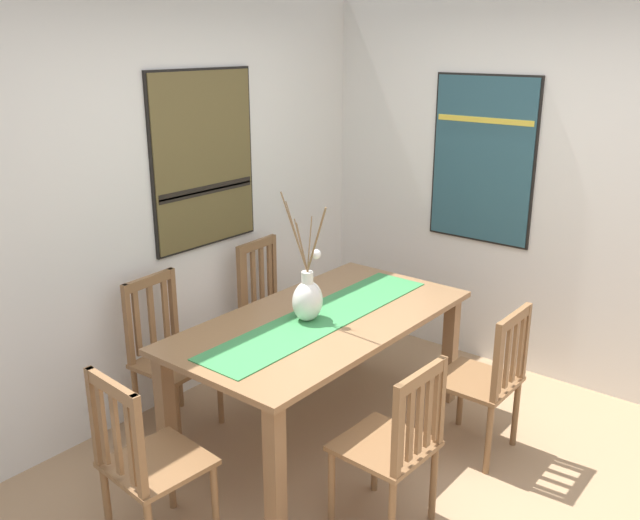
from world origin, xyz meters
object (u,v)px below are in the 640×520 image
dining_table (322,334)px  chair_2 (146,461)px  chair_4 (169,354)px  painting_on_side_wall (483,160)px  chair_0 (272,307)px  chair_1 (395,443)px  chair_3 (486,378)px  painting_on_back_wall (203,160)px  centerpiece_vase (308,298)px

dining_table → chair_2: size_ratio=1.99×
chair_4 → painting_on_side_wall: 2.52m
chair_0 → chair_1: 1.82m
chair_3 → painting_on_side_wall: 1.67m
chair_2 → painting_on_back_wall: bearing=37.6°
dining_table → chair_3: chair_3 is taller
centerpiece_vase → chair_2: size_ratio=0.78×
chair_1 → painting_on_back_wall: 2.22m
chair_4 → painting_on_side_wall: size_ratio=0.82×
chair_3 → centerpiece_vase: bearing=120.8°
centerpiece_vase → chair_0: bearing=56.0°
chair_3 → chair_4: size_ratio=0.95×
chair_4 → chair_1: bearing=-88.0°
centerpiece_vase → painting_on_side_wall: bearing=-7.6°
chair_1 → chair_2: size_ratio=0.97×
chair_3 → painting_on_back_wall: 2.22m
centerpiece_vase → chair_1: bearing=-113.2°
dining_table → painting_on_back_wall: painting_on_back_wall is taller
chair_0 → painting_on_back_wall: size_ratio=0.85×
chair_2 → painting_on_side_wall: 3.04m
centerpiece_vase → chair_2: centerpiece_vase is taller
dining_table → chair_3: (0.44, -0.85, -0.19)m
painting_on_back_wall → chair_0: bearing=-36.4°
chair_1 → chair_3: (0.88, -0.05, -0.00)m
chair_2 → chair_3: (1.72, -0.85, -0.00)m
dining_table → chair_0: bearing=61.6°
dining_table → chair_1: (-0.44, -0.80, -0.19)m
chair_0 → chair_3: (0.01, -1.65, -0.02)m
chair_4 → painting_on_side_wall: bearing=-25.3°
chair_0 → chair_4: bearing=-179.9°
chair_2 → chair_0: bearing=25.0°
centerpiece_vase → painting_on_back_wall: painting_on_back_wall is taller
chair_1 → painting_on_back_wall: bearing=74.1°
dining_table → chair_2: chair_2 is taller
dining_table → chair_1: chair_1 is taller
chair_2 → chair_4: size_ratio=0.98×
centerpiece_vase → chair_2: (-1.19, -0.03, -0.43)m
painting_on_side_wall → chair_0: bearing=139.4°
painting_on_back_wall → painting_on_side_wall: size_ratio=0.97×
chair_0 → centerpiece_vase: bearing=-124.0°
chair_1 → painting_on_side_wall: bearing=16.9°
chair_0 → painting_on_back_wall: bearing=143.6°
chair_0 → chair_1: bearing=-118.6°
dining_table → chair_2: 1.29m
chair_4 → painting_on_back_wall: (0.59, 0.26, 1.08)m
painting_on_side_wall → chair_4: bearing=154.7°
dining_table → chair_4: bearing=121.8°
chair_2 → chair_4: 1.11m
centerpiece_vase → chair_1: size_ratio=0.81×
chair_1 → painting_on_side_wall: 2.35m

